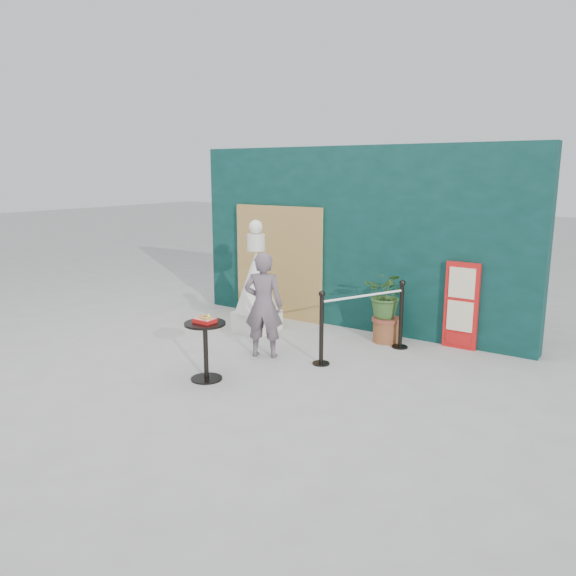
{
  "coord_description": "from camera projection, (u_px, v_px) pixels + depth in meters",
  "views": [
    {
      "loc": [
        4.32,
        -5.13,
        2.61
      ],
      "look_at": [
        0.0,
        1.2,
        1.0
      ],
      "focal_mm": 35.0,
      "sensor_mm": 36.0,
      "label": 1
    }
  ],
  "objects": [
    {
      "name": "statue",
      "position": [
        256.0,
        286.0,
        9.17
      ],
      "size": [
        0.72,
        0.72,
        1.83
      ],
      "color": "white",
      "rests_on": "ground"
    },
    {
      "name": "food_basket",
      "position": [
        205.0,
        320.0,
        6.99
      ],
      "size": [
        0.26,
        0.19,
        0.11
      ],
      "color": "red",
      "rests_on": "cafe_table"
    },
    {
      "name": "back_wall",
      "position": [
        354.0,
        239.0,
        9.31
      ],
      "size": [
        6.0,
        0.3,
        3.0
      ],
      "primitive_type": "cube",
      "color": "#092B25",
      "rests_on": "ground"
    },
    {
      "name": "ground",
      "position": [
        234.0,
        382.0,
        7.07
      ],
      "size": [
        60.0,
        60.0,
        0.0
      ],
      "primitive_type": "plane",
      "color": "#ADAAA5",
      "rests_on": "ground"
    },
    {
      "name": "stanchion_barrier",
      "position": [
        363.0,
        322.0,
        7.97
      ],
      "size": [
        0.84,
        1.54,
        1.03
      ],
      "color": "black",
      "rests_on": "ground"
    },
    {
      "name": "menu_board",
      "position": [
        461.0,
        306.0,
        8.28
      ],
      "size": [
        0.5,
        0.07,
        1.3
      ],
      "color": "red",
      "rests_on": "ground"
    },
    {
      "name": "cafe_table",
      "position": [
        205.0,
        342.0,
        7.05
      ],
      "size": [
        0.52,
        0.52,
        0.75
      ],
      "color": "black",
      "rests_on": "ground"
    },
    {
      "name": "bamboo_fence",
      "position": [
        278.0,
        262.0,
        10.01
      ],
      "size": [
        1.8,
        0.08,
        2.0
      ],
      "primitive_type": "cube",
      "color": "tan",
      "rests_on": "ground"
    },
    {
      "name": "woman",
      "position": [
        263.0,
        305.0,
        7.89
      ],
      "size": [
        0.65,
        0.55,
        1.51
      ],
      "primitive_type": "imported",
      "rotation": [
        0.0,
        0.0,
        3.56
      ],
      "color": "#61535C",
      "rests_on": "ground"
    },
    {
      "name": "planter",
      "position": [
        387.0,
        301.0,
        8.59
      ],
      "size": [
        0.65,
        0.57,
        1.11
      ],
      "color": "brown",
      "rests_on": "ground"
    }
  ]
}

